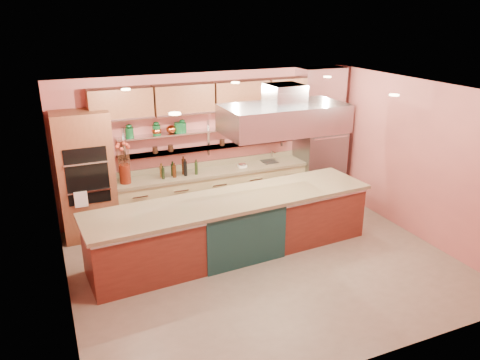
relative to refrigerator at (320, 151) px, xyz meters
name	(u,v)px	position (x,y,z in m)	size (l,w,h in m)	color
floor	(264,264)	(-2.35, -2.14, -1.06)	(6.00, 5.00, 0.02)	gray
ceiling	(268,92)	(-2.35, -2.14, 1.75)	(6.00, 5.00, 0.02)	black
wall_back	(210,143)	(-2.35, 0.36, 0.35)	(6.00, 0.04, 2.80)	#CB675F
wall_front	(369,258)	(-2.35, -4.64, 0.35)	(6.00, 0.04, 2.80)	#CB675F
wall_left	(58,215)	(-5.35, -2.14, 0.35)	(0.04, 5.00, 2.80)	#CB675F
wall_right	(418,160)	(0.65, -2.14, 0.35)	(0.04, 5.00, 2.80)	#CB675F
oven_stack	(86,176)	(-4.80, 0.04, 0.10)	(0.95, 0.64, 2.30)	brown
refrigerator	(320,151)	(0.00, 0.00, 0.00)	(0.95, 0.72, 2.10)	gray
back_counter	(214,192)	(-2.40, 0.06, -0.58)	(3.84, 0.64, 0.93)	tan
wall_shelf_lower	(210,147)	(-2.40, 0.23, 0.30)	(3.60, 0.26, 0.03)	silver
wall_shelf_upper	(210,130)	(-2.40, 0.23, 0.65)	(3.60, 0.26, 0.03)	silver
upper_cabinets	(213,97)	(-2.35, 0.18, 1.30)	(4.60, 0.36, 0.55)	brown
range_hood	(284,118)	(-1.77, -1.59, 1.20)	(2.00, 1.00, 0.45)	silver
ceiling_downlights	(262,92)	(-2.35, -1.94, 1.72)	(4.00, 2.80, 0.02)	#FFE5A5
island	(233,226)	(-2.67, -1.59, -0.55)	(4.76, 1.03, 0.99)	maroon
flower_vase	(125,174)	(-4.13, 0.01, 0.06)	(0.20, 0.20, 0.36)	#5D1A0D
oil_bottle_cluster	(179,170)	(-3.11, 0.01, 0.00)	(0.77, 0.22, 0.25)	black
kitchen_scale	(242,165)	(-1.81, 0.01, -0.08)	(0.16, 0.12, 0.09)	white
bar_faucet	(272,156)	(-1.09, 0.11, -0.01)	(0.03, 0.03, 0.23)	silver
copper_kettle	(171,129)	(-3.17, 0.23, 0.74)	(0.19, 0.19, 0.16)	#D36230
green_canister	(179,128)	(-3.03, 0.23, 0.76)	(0.16, 0.16, 0.19)	#104C23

